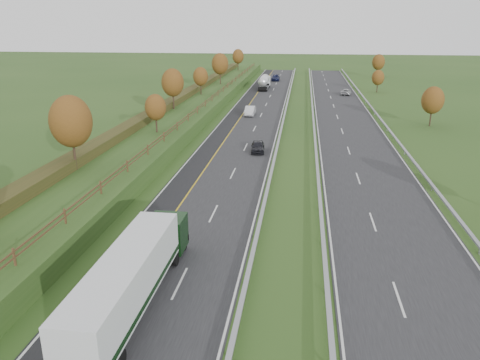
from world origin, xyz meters
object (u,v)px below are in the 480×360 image
Objects in this scene: box_lorry at (133,276)px; car_dark_near at (258,146)px; car_silver_mid at (250,111)px; car_oncoming at (346,92)px; road_tanker at (264,82)px; car_small_far at (276,78)px.

box_lorry is 3.76× the size of car_dark_near.
car_silver_mid is at bearing 94.40° from car_dark_near.
car_oncoming is (19.79, 29.09, -0.13)m from car_silver_mid.
road_tanker is at bearing -14.53° from car_oncoming.
box_lorry is at bearing -89.64° from road_tanker.
box_lorry reaches higher than car_small_far.
car_dark_near is at bearing 80.49° from car_oncoming.
box_lorry is 37.22m from car_dark_near.
road_tanker is 36.91m from car_silver_mid.
car_dark_near is at bearing -89.18° from car_small_far.
car_dark_near is 0.87× the size of car_oncoming.
road_tanker reaches higher than car_small_far.
car_small_far is (-2.56, 81.47, 0.08)m from car_dark_near.
car_dark_near is (3.76, 37.00, -1.55)m from box_lorry.
box_lorry is at bearing -91.56° from car_small_far.
car_dark_near is 0.76× the size of car_small_far.
car_oncoming is at bearing -56.29° from car_small_far.
car_small_far is at bearing 88.66° from car_silver_mid.
car_small_far is at bearing 87.49° from car_dark_near.
road_tanker is at bearing 90.36° from box_lorry.
road_tanker is at bearing 89.69° from car_dark_near.
car_dark_near is 81.51m from car_small_far.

